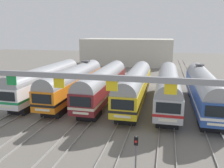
# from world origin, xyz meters

# --- Properties ---
(ground_plane) EXTENTS (160.00, 160.00, 0.00)m
(ground_plane) POSITION_xyz_m (0.00, 0.00, 0.00)
(ground_plane) COLOR slate
(track_bed) EXTENTS (23.23, 70.00, 0.15)m
(track_bed) POSITION_xyz_m (0.00, 17.00, 0.07)
(track_bed) COLOR gray
(track_bed) RESTS_ON ground
(commuter_train_white) EXTENTS (2.88, 18.06, 4.77)m
(commuter_train_white) POSITION_xyz_m (-10.86, -0.01, 2.69)
(commuter_train_white) COLOR white
(commuter_train_white) RESTS_ON ground
(commuter_train_orange) EXTENTS (2.88, 18.06, 5.05)m
(commuter_train_orange) POSITION_xyz_m (-6.52, -0.00, 2.69)
(commuter_train_orange) COLOR orange
(commuter_train_orange) RESTS_ON ground
(commuter_train_maroon) EXTENTS (2.88, 18.06, 4.77)m
(commuter_train_maroon) POSITION_xyz_m (-2.17, -0.01, 2.69)
(commuter_train_maroon) COLOR maroon
(commuter_train_maroon) RESTS_ON ground
(commuter_train_yellow) EXTENTS (2.88, 18.06, 4.77)m
(commuter_train_yellow) POSITION_xyz_m (2.17, -0.01, 2.69)
(commuter_train_yellow) COLOR gold
(commuter_train_yellow) RESTS_ON ground
(commuter_train_stainless) EXTENTS (2.88, 18.06, 4.77)m
(commuter_train_stainless) POSITION_xyz_m (6.52, -0.01, 2.69)
(commuter_train_stainless) COLOR #B2B5BA
(commuter_train_stainless) RESTS_ON ground
(commuter_train_blue) EXTENTS (2.88, 18.06, 5.05)m
(commuter_train_blue) POSITION_xyz_m (10.86, -0.00, 2.69)
(commuter_train_blue) COLOR #284C9E
(commuter_train_blue) RESTS_ON ground
(catenary_gantry) EXTENTS (26.97, 0.44, 6.97)m
(catenary_gantry) POSITION_xyz_m (0.00, -13.50, 5.38)
(catenary_gantry) COLOR gray
(catenary_gantry) RESTS_ON ground
(yard_signal_mast) EXTENTS (0.28, 0.35, 2.57)m
(yard_signal_mast) POSITION_xyz_m (4.35, -15.30, 1.80)
(yard_signal_mast) COLOR #59595E
(yard_signal_mast) RESTS_ON ground
(maintenance_building) EXTENTS (25.69, 10.00, 7.48)m
(maintenance_building) POSITION_xyz_m (-5.09, 36.87, 3.74)
(maintenance_building) COLOR beige
(maintenance_building) RESTS_ON ground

